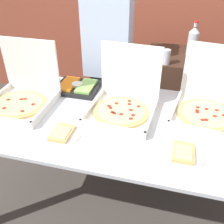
# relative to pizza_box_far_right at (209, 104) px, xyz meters

# --- Properties ---
(ground_plane) EXTENTS (16.00, 16.00, 0.00)m
(ground_plane) POSITION_rel_pizza_box_far_right_xyz_m (-0.61, -0.21, -0.95)
(ground_plane) COLOR #423D38
(buffet_table) EXTENTS (1.85, 0.98, 0.87)m
(buffet_table) POSITION_rel_pizza_box_far_right_xyz_m (-0.61, -0.21, -0.18)
(buffet_table) COLOR silver
(buffet_table) RESTS_ON ground_plane
(pizza_box_far_right) EXTENTS (0.49, 0.51, 0.43)m
(pizza_box_far_right) POSITION_rel_pizza_box_far_right_xyz_m (0.00, 0.00, 0.00)
(pizza_box_far_right) COLOR silver
(pizza_box_far_right) RESTS_ON buffet_table
(pizza_box_near_left) EXTENTS (0.45, 0.47, 0.43)m
(pizza_box_near_left) POSITION_rel_pizza_box_far_right_xyz_m (-0.56, -0.11, -0.00)
(pizza_box_near_left) COLOR silver
(pizza_box_near_left) RESTS_ON buffet_table
(pizza_box_near_right) EXTENTS (0.43, 0.45, 0.43)m
(pizza_box_near_right) POSITION_rel_pizza_box_far_right_xyz_m (-1.28, -0.20, -0.00)
(pizza_box_near_right) COLOR silver
(pizza_box_near_right) RESTS_ON buffet_table
(paper_plate_front_right) EXTENTS (0.24, 0.24, 0.03)m
(paper_plate_front_right) POSITION_rel_pizza_box_far_right_xyz_m (-0.14, -0.46, -0.07)
(paper_plate_front_right) COLOR white
(paper_plate_front_right) RESTS_ON buffet_table
(paper_plate_front_center) EXTENTS (0.23, 0.23, 0.03)m
(paper_plate_front_center) POSITION_rel_pizza_box_far_right_xyz_m (-0.86, -0.46, -0.07)
(paper_plate_front_center) COLOR white
(paper_plate_front_center) RESTS_ON buffet_table
(veggie_tray) EXTENTS (0.33, 0.28, 0.05)m
(veggie_tray) POSITION_rel_pizza_box_far_right_xyz_m (-0.98, 0.10, -0.05)
(veggie_tray) COLOR black
(veggie_tray) RESTS_ON buffet_table
(sideboard_podium) EXTENTS (0.74, 0.57, 0.99)m
(sideboard_podium) POSITION_rel_pizza_box_far_right_xyz_m (-0.15, 0.73, -0.45)
(sideboard_podium) COLOR #382319
(sideboard_podium) RESTS_ON ground_plane
(soda_bottle) EXTENTS (0.09, 0.09, 0.30)m
(soda_bottle) POSITION_rel_pizza_box_far_right_xyz_m (-0.13, 0.76, 0.18)
(soda_bottle) COLOR #B7BCC1
(soda_bottle) RESTS_ON sideboard_podium
(soda_can_silver) EXTENTS (0.07, 0.07, 0.12)m
(soda_can_silver) POSITION_rel_pizza_box_far_right_xyz_m (-0.34, 0.50, 0.11)
(soda_can_silver) COLOR silver
(soda_can_silver) RESTS_ON sideboard_podium
(person_guest_plaid) EXTENTS (0.40, 0.22, 1.75)m
(person_guest_plaid) POSITION_rel_pizza_box_far_right_xyz_m (-0.84, 0.51, -0.03)
(person_guest_plaid) COLOR black
(person_guest_plaid) RESTS_ON ground_plane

